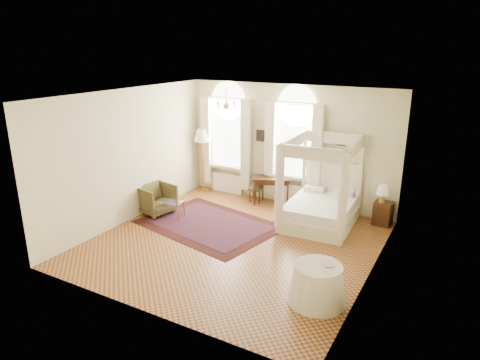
{
  "coord_description": "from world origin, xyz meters",
  "views": [
    {
      "loc": [
        4.41,
        -7.62,
        4.28
      ],
      "look_at": [
        -0.08,
        0.4,
        1.37
      ],
      "focal_mm": 32.0,
      "sensor_mm": 36.0,
      "label": 1
    }
  ],
  "objects_px": {
    "stool": "(256,189)",
    "armchair": "(156,199)",
    "writing_desk": "(271,181)",
    "coffee_table": "(171,203)",
    "canopy_bed": "(320,206)",
    "nightstand": "(383,213)",
    "side_table": "(317,284)",
    "floor_lamp": "(202,138)"
  },
  "relations": [
    {
      "from": "stool",
      "to": "armchair",
      "type": "relative_size",
      "value": 0.52
    },
    {
      "from": "nightstand",
      "to": "side_table",
      "type": "height_order",
      "value": "side_table"
    },
    {
      "from": "canopy_bed",
      "to": "side_table",
      "type": "xyz_separation_m",
      "value": [
        1.07,
        -3.22,
        -0.15
      ]
    },
    {
      "from": "writing_desk",
      "to": "side_table",
      "type": "height_order",
      "value": "writing_desk"
    },
    {
      "from": "floor_lamp",
      "to": "side_table",
      "type": "distance_m",
      "value": 6.59
    },
    {
      "from": "canopy_bed",
      "to": "nightstand",
      "type": "distance_m",
      "value": 1.58
    },
    {
      "from": "armchair",
      "to": "coffee_table",
      "type": "bearing_deg",
      "value": -81.66
    },
    {
      "from": "nightstand",
      "to": "floor_lamp",
      "type": "distance_m",
      "value": 5.52
    },
    {
      "from": "writing_desk",
      "to": "stool",
      "type": "relative_size",
      "value": 2.64
    },
    {
      "from": "side_table",
      "to": "stool",
      "type": "bearing_deg",
      "value": 129.1
    },
    {
      "from": "writing_desk",
      "to": "floor_lamp",
      "type": "relative_size",
      "value": 0.61
    },
    {
      "from": "nightstand",
      "to": "writing_desk",
      "type": "xyz_separation_m",
      "value": [
        -3.06,
        0.01,
        0.36
      ]
    },
    {
      "from": "writing_desk",
      "to": "stool",
      "type": "height_order",
      "value": "writing_desk"
    },
    {
      "from": "canopy_bed",
      "to": "nightstand",
      "type": "xyz_separation_m",
      "value": [
        1.36,
        0.77,
        -0.19
      ]
    },
    {
      "from": "writing_desk",
      "to": "floor_lamp",
      "type": "distance_m",
      "value": 2.49
    },
    {
      "from": "stool",
      "to": "armchair",
      "type": "distance_m",
      "value": 2.82
    },
    {
      "from": "stool",
      "to": "side_table",
      "type": "bearing_deg",
      "value": -50.9
    },
    {
      "from": "stool",
      "to": "nightstand",
      "type": "bearing_deg",
      "value": 1.12
    },
    {
      "from": "writing_desk",
      "to": "coffee_table",
      "type": "height_order",
      "value": "writing_desk"
    },
    {
      "from": "armchair",
      "to": "floor_lamp",
      "type": "xyz_separation_m",
      "value": [
        0.05,
        2.15,
        1.24
      ]
    },
    {
      "from": "writing_desk",
      "to": "side_table",
      "type": "bearing_deg",
      "value": -55.37
    },
    {
      "from": "writing_desk",
      "to": "armchair",
      "type": "xyz_separation_m",
      "value": [
        -2.34,
        -2.15,
        -0.27
      ]
    },
    {
      "from": "nightstand",
      "to": "floor_lamp",
      "type": "xyz_separation_m",
      "value": [
        -5.35,
        0.01,
        1.33
      ]
    },
    {
      "from": "nightstand",
      "to": "stool",
      "type": "xyz_separation_m",
      "value": [
        -3.48,
        -0.07,
        0.07
      ]
    },
    {
      "from": "coffee_table",
      "to": "side_table",
      "type": "relative_size",
      "value": 0.68
    },
    {
      "from": "armchair",
      "to": "side_table",
      "type": "height_order",
      "value": "armchair"
    },
    {
      "from": "stool",
      "to": "armchair",
      "type": "bearing_deg",
      "value": -132.87
    },
    {
      "from": "nightstand",
      "to": "side_table",
      "type": "xyz_separation_m",
      "value": [
        -0.29,
        -4.0,
        0.04
      ]
    },
    {
      "from": "side_table",
      "to": "writing_desk",
      "type": "bearing_deg",
      "value": 124.63
    },
    {
      "from": "floor_lamp",
      "to": "side_table",
      "type": "bearing_deg",
      "value": -38.35
    },
    {
      "from": "canopy_bed",
      "to": "floor_lamp",
      "type": "bearing_deg",
      "value": 168.84
    },
    {
      "from": "canopy_bed",
      "to": "coffee_table",
      "type": "bearing_deg",
      "value": -158.3
    },
    {
      "from": "stool",
      "to": "coffee_table",
      "type": "distance_m",
      "value": 2.52
    },
    {
      "from": "coffee_table",
      "to": "side_table",
      "type": "bearing_deg",
      "value": -21.71
    },
    {
      "from": "coffee_table",
      "to": "writing_desk",
      "type": "bearing_deg",
      "value": 50.27
    },
    {
      "from": "canopy_bed",
      "to": "stool",
      "type": "distance_m",
      "value": 2.24
    },
    {
      "from": "coffee_table",
      "to": "nightstand",
      "type": "bearing_deg",
      "value": 24.02
    },
    {
      "from": "armchair",
      "to": "writing_desk",
      "type": "bearing_deg",
      "value": -35.19
    },
    {
      "from": "canopy_bed",
      "to": "armchair",
      "type": "distance_m",
      "value": 4.26
    },
    {
      "from": "nightstand",
      "to": "floor_lamp",
      "type": "height_order",
      "value": "floor_lamp"
    },
    {
      "from": "stool",
      "to": "writing_desk",
      "type": "bearing_deg",
      "value": 10.71
    },
    {
      "from": "writing_desk",
      "to": "side_table",
      "type": "xyz_separation_m",
      "value": [
        2.77,
        -4.01,
        -0.32
      ]
    }
  ]
}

